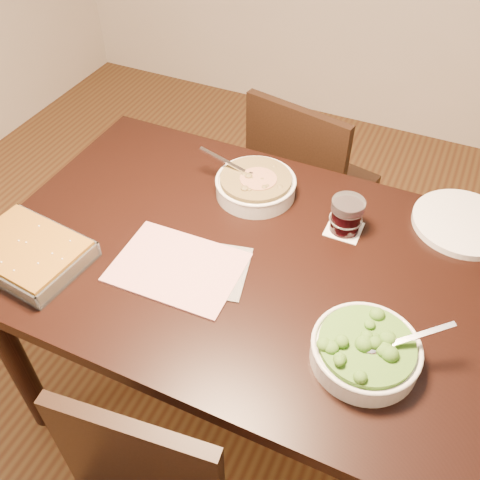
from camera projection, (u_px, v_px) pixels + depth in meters
The scene contains 11 objects.
ground at pixel (247, 397), 1.96m from camera, with size 4.00×4.00×0.00m, color #492814.
table at pixel (249, 279), 1.50m from camera, with size 1.40×0.90×0.75m.
magazine_a at pixel (177, 267), 1.40m from camera, with size 0.33×0.24×0.01m, color #A8303F.
magazine_b at pixel (197, 267), 1.40m from camera, with size 0.27×0.19×0.00m, color #28262E.
coaster at pixel (344, 229), 1.50m from camera, with size 0.10×0.10×0.00m, color white.
stew_bowl at pixel (256, 185), 1.59m from camera, with size 0.27×0.24×0.09m.
broccoli_bowl at pixel (366, 350), 1.18m from camera, with size 0.25×0.24×0.09m.
baking_dish at pixel (28, 253), 1.40m from camera, with size 0.33×0.26×0.05m.
wine_tumbler at pixel (347, 215), 1.46m from camera, with size 0.09×0.09×0.10m.
dinner_plate at pixel (463, 223), 1.51m from camera, with size 0.28×0.28×0.02m, color silver.
chair_far at pixel (305, 182), 2.09m from camera, with size 0.48×0.48×0.86m.
Camera 1 is at (0.39, -0.91, 1.78)m, focal length 40.00 mm.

